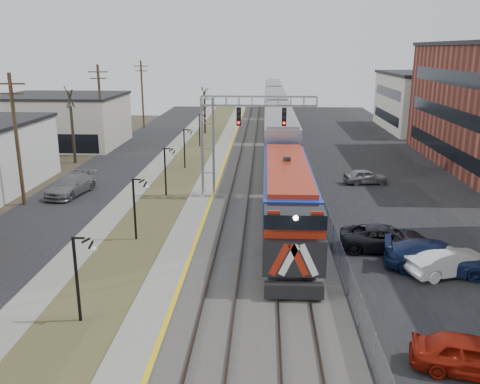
# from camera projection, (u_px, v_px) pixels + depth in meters

# --- Properties ---
(street_west) EXTENTS (7.00, 120.00, 0.04)m
(street_west) POSITION_uv_depth(u_px,v_px,m) (103.00, 174.00, 48.77)
(street_west) COLOR black
(street_west) RESTS_ON ground
(sidewalk) EXTENTS (2.00, 120.00, 0.08)m
(sidewalk) POSITION_uv_depth(u_px,v_px,m) (149.00, 175.00, 48.55)
(sidewalk) COLOR gray
(sidewalk) RESTS_ON ground
(grass_median) EXTENTS (4.00, 120.00, 0.06)m
(grass_median) POSITION_uv_depth(u_px,v_px,m) (180.00, 175.00, 48.41)
(grass_median) COLOR #484C29
(grass_median) RESTS_ON ground
(platform) EXTENTS (2.00, 120.00, 0.24)m
(platform) POSITION_uv_depth(u_px,v_px,m) (211.00, 175.00, 48.24)
(platform) COLOR gray
(platform) RESTS_ON ground
(ballast_bed) EXTENTS (8.00, 120.00, 0.20)m
(ballast_bed) POSITION_uv_depth(u_px,v_px,m) (264.00, 175.00, 48.01)
(ballast_bed) COLOR #595651
(ballast_bed) RESTS_ON ground
(parking_lot) EXTENTS (16.00, 120.00, 0.04)m
(parking_lot) POSITION_uv_depth(u_px,v_px,m) (392.00, 178.00, 47.46)
(parking_lot) COLOR black
(parking_lot) RESTS_ON ground
(platform_edge) EXTENTS (0.24, 120.00, 0.01)m
(platform_edge) POSITION_uv_depth(u_px,v_px,m) (221.00, 173.00, 48.17)
(platform_edge) COLOR gold
(platform_edge) RESTS_ON platform
(track_near) EXTENTS (1.58, 120.00, 0.15)m
(track_near) POSITION_uv_depth(u_px,v_px,m) (243.00, 173.00, 48.06)
(track_near) COLOR #2D2119
(track_near) RESTS_ON ballast_bed
(track_far) EXTENTS (1.58, 120.00, 0.15)m
(track_far) POSITION_uv_depth(u_px,v_px,m) (280.00, 174.00, 47.89)
(track_far) COLOR #2D2119
(track_far) RESTS_ON ballast_bed
(train) EXTENTS (3.00, 85.85, 5.33)m
(train) POSITION_uv_depth(u_px,v_px,m) (276.00, 119.00, 65.94)
(train) COLOR navy
(train) RESTS_ON ground
(signal_gantry) EXTENTS (9.00, 1.07, 8.15)m
(signal_gantry) POSITION_uv_depth(u_px,v_px,m) (229.00, 129.00, 39.92)
(signal_gantry) COLOR gray
(signal_gantry) RESTS_ON ground
(lampposts) EXTENTS (0.14, 62.14, 4.00)m
(lampposts) POSITION_uv_depth(u_px,v_px,m) (136.00, 208.00, 31.81)
(lampposts) COLOR black
(lampposts) RESTS_ON ground
(utility_poles) EXTENTS (0.28, 80.28, 10.00)m
(utility_poles) POSITION_uv_depth(u_px,v_px,m) (17.00, 141.00, 37.95)
(utility_poles) COLOR #4C3823
(utility_poles) RESTS_ON ground
(fence) EXTENTS (0.04, 120.00, 1.60)m
(fence) POSITION_uv_depth(u_px,v_px,m) (309.00, 169.00, 47.62)
(fence) COLOR gray
(fence) RESTS_ON ground
(bare_trees) EXTENTS (12.30, 42.30, 5.95)m
(bare_trees) POSITION_uv_depth(u_px,v_px,m) (101.00, 140.00, 51.86)
(bare_trees) COLOR #382D23
(bare_trees) RESTS_ON ground
(car_lot_a) EXTENTS (4.57, 2.72, 1.46)m
(car_lot_a) POSITION_uv_depth(u_px,v_px,m) (471.00, 356.00, 18.66)
(car_lot_a) COLOR maroon
(car_lot_a) RESTS_ON ground
(car_lot_b) EXTENTS (4.95, 3.17, 1.54)m
(car_lot_b) POSITION_uv_depth(u_px,v_px,m) (449.00, 262.00, 26.87)
(car_lot_b) COLOR white
(car_lot_b) RESTS_ON ground
(car_lot_c) EXTENTS (5.53, 2.96, 1.48)m
(car_lot_c) POSITION_uv_depth(u_px,v_px,m) (385.00, 239.00, 30.17)
(car_lot_c) COLOR black
(car_lot_c) RESTS_ON ground
(car_lot_d) EXTENTS (5.98, 3.43, 1.63)m
(car_lot_d) POSITION_uv_depth(u_px,v_px,m) (438.00, 258.00, 27.26)
(car_lot_d) COLOR #15234C
(car_lot_d) RESTS_ON ground
(car_lot_e) EXTENTS (4.02, 2.14, 1.30)m
(car_lot_e) POSITION_uv_depth(u_px,v_px,m) (365.00, 177.00, 45.18)
(car_lot_e) COLOR gray
(car_lot_e) RESTS_ON ground
(car_street_b) EXTENTS (3.17, 5.84, 1.61)m
(car_street_b) POSITION_uv_depth(u_px,v_px,m) (71.00, 186.00, 41.73)
(car_street_b) COLOR slate
(car_street_b) RESTS_ON ground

